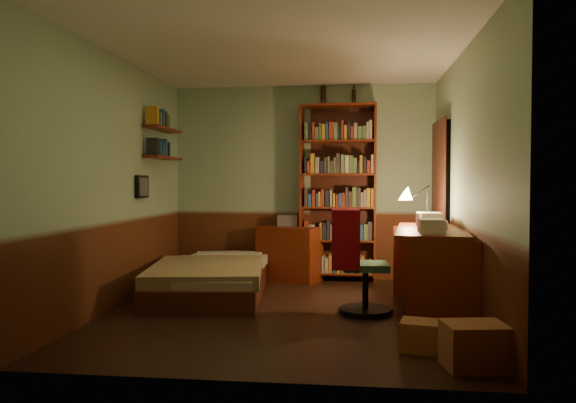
# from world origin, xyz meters

# --- Properties ---
(floor) EXTENTS (3.50, 4.00, 0.02)m
(floor) POSITION_xyz_m (0.00, 0.00, -0.01)
(floor) COLOR black
(floor) RESTS_ON ground
(ceiling) EXTENTS (3.50, 4.00, 0.02)m
(ceiling) POSITION_xyz_m (0.00, 0.00, 2.61)
(ceiling) COLOR silver
(ceiling) RESTS_ON wall_back
(wall_back) EXTENTS (3.50, 0.02, 2.60)m
(wall_back) POSITION_xyz_m (0.00, 2.01, 1.30)
(wall_back) COLOR #8CAD87
(wall_back) RESTS_ON ground
(wall_left) EXTENTS (0.02, 4.00, 2.60)m
(wall_left) POSITION_xyz_m (-1.76, 0.00, 1.30)
(wall_left) COLOR #8CAD87
(wall_left) RESTS_ON ground
(wall_right) EXTENTS (0.02, 4.00, 2.60)m
(wall_right) POSITION_xyz_m (1.76, 0.00, 1.30)
(wall_right) COLOR #8CAD87
(wall_right) RESTS_ON ground
(wall_front) EXTENTS (3.50, 0.02, 2.60)m
(wall_front) POSITION_xyz_m (0.00, -2.01, 1.30)
(wall_front) COLOR #8CAD87
(wall_front) RESTS_ON ground
(doorway) EXTENTS (0.06, 0.90, 2.00)m
(doorway) POSITION_xyz_m (1.72, 1.30, 1.00)
(doorway) COLOR black
(doorway) RESTS_ON ground
(door_trim) EXTENTS (0.02, 0.98, 2.08)m
(door_trim) POSITION_xyz_m (1.69, 1.30, 1.00)
(door_trim) COLOR #421C12
(door_trim) RESTS_ON ground
(bed) EXTENTS (1.36, 2.26, 0.64)m
(bed) POSITION_xyz_m (-0.96, 0.77, 0.32)
(bed) COLOR olive
(bed) RESTS_ON ground
(dresser) EXTENTS (0.90, 0.68, 0.72)m
(dresser) POSITION_xyz_m (-0.16, 1.77, 0.36)
(dresser) COLOR #5F1F0C
(dresser) RESTS_ON ground
(mini_stereo) EXTENTS (0.28, 0.22, 0.14)m
(mini_stereo) POSITION_xyz_m (-0.20, 1.89, 0.79)
(mini_stereo) COLOR #B2B2B7
(mini_stereo) RESTS_ON dresser
(bookshelf) EXTENTS (1.01, 0.35, 2.32)m
(bookshelf) POSITION_xyz_m (0.48, 1.85, 1.16)
(bookshelf) COLOR #5F1F0C
(bookshelf) RESTS_ON ground
(bottle_left) EXTENTS (0.07, 0.07, 0.26)m
(bottle_left) POSITION_xyz_m (0.27, 1.96, 2.45)
(bottle_left) COLOR black
(bottle_left) RESTS_ON bookshelf
(bottle_right) EXTENTS (0.06, 0.06, 0.20)m
(bottle_right) POSITION_xyz_m (0.68, 1.96, 2.42)
(bottle_right) COLOR black
(bottle_right) RESTS_ON bookshelf
(desk) EXTENTS (0.82, 1.64, 0.84)m
(desk) POSITION_xyz_m (1.44, 0.06, 0.42)
(desk) COLOR #5F1F0C
(desk) RESTS_ON ground
(paper_stack) EXTENTS (0.29, 0.36, 0.13)m
(paper_stack) POSITION_xyz_m (1.47, 0.56, 0.91)
(paper_stack) COLOR silver
(paper_stack) RESTS_ON desk
(desk_lamp) EXTENTS (0.21, 0.21, 0.56)m
(desk_lamp) POSITION_xyz_m (1.49, 0.72, 1.13)
(desk_lamp) COLOR black
(desk_lamp) RESTS_ON desk
(office_chair) EXTENTS (0.47, 0.42, 0.91)m
(office_chair) POSITION_xyz_m (0.80, 0.00, 0.45)
(office_chair) COLOR #346343
(office_chair) RESTS_ON ground
(red_jacket) EXTENTS (0.29, 0.50, 0.57)m
(red_jacket) POSITION_xyz_m (0.59, 0.19, 1.19)
(red_jacket) COLOR #A90D1A
(red_jacket) RESTS_ON office_chair
(wall_shelf_lower) EXTENTS (0.20, 0.90, 0.03)m
(wall_shelf_lower) POSITION_xyz_m (-1.64, 1.10, 1.60)
(wall_shelf_lower) COLOR #5F1F0C
(wall_shelf_lower) RESTS_ON wall_left
(wall_shelf_upper) EXTENTS (0.20, 0.90, 0.03)m
(wall_shelf_upper) POSITION_xyz_m (-1.64, 1.10, 1.95)
(wall_shelf_upper) COLOR #5F1F0C
(wall_shelf_upper) RESTS_ON wall_left
(framed_picture) EXTENTS (0.04, 0.32, 0.26)m
(framed_picture) POSITION_xyz_m (-1.72, 0.60, 1.25)
(framed_picture) COLOR black
(framed_picture) RESTS_ON wall_left
(cardboard_box_a) EXTENTS (0.47, 0.40, 0.32)m
(cardboard_box_a) POSITION_xyz_m (1.53, -1.55, 0.16)
(cardboard_box_a) COLOR #A66A3E
(cardboard_box_a) RESTS_ON ground
(cardboard_box_b) EXTENTS (0.38, 0.33, 0.23)m
(cardboard_box_b) POSITION_xyz_m (1.21, -1.18, 0.12)
(cardboard_box_b) COLOR #A66A3E
(cardboard_box_b) RESTS_ON ground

